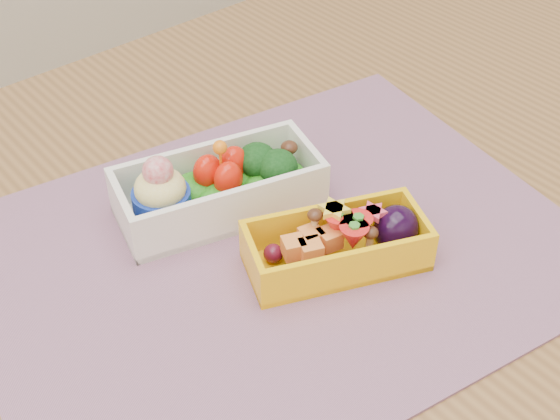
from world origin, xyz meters
TOP-DOWN VIEW (x-y plane):
  - table at (0.00, 0.00)m, footprint 1.20×0.80m
  - placemat at (-0.04, -0.01)m, footprint 0.56×0.46m
  - bento_white at (-0.05, 0.07)m, footprint 0.20×0.12m
  - bento_yellow at (-0.01, -0.05)m, footprint 0.16×0.12m

SIDE VIEW (x-z plane):
  - table at x=0.00m, z-range 0.28..1.03m
  - placemat at x=-0.04m, z-range 0.75..0.75m
  - bento_yellow at x=-0.01m, z-range 0.75..0.80m
  - bento_white at x=-0.05m, z-range 0.74..0.82m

